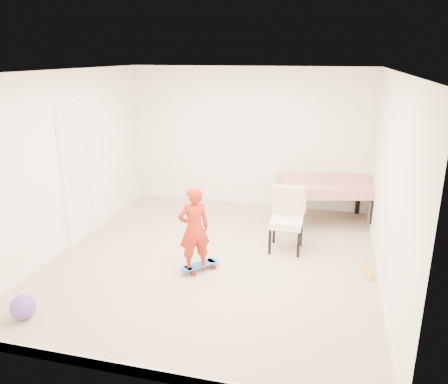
% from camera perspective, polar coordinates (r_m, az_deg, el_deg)
% --- Properties ---
extents(ground, '(5.00, 5.00, 0.00)m').
position_cam_1_polar(ground, '(6.34, -1.34, -8.68)').
color(ground, tan).
rests_on(ground, ground).
extents(ceiling, '(4.50, 5.00, 0.04)m').
position_cam_1_polar(ceiling, '(5.69, -1.53, 15.32)').
color(ceiling, white).
rests_on(ceiling, wall_back).
extents(wall_back, '(4.50, 0.04, 2.60)m').
position_cam_1_polar(wall_back, '(8.24, 3.25, 7.04)').
color(wall_back, white).
rests_on(wall_back, ground).
extents(wall_front, '(4.50, 0.04, 2.60)m').
position_cam_1_polar(wall_front, '(3.69, -11.93, -6.94)').
color(wall_front, white).
rests_on(wall_front, ground).
extents(wall_left, '(0.04, 5.00, 2.60)m').
position_cam_1_polar(wall_left, '(6.81, -19.85, 3.77)').
color(wall_left, white).
rests_on(wall_left, ground).
extents(wall_right, '(0.04, 5.00, 2.60)m').
position_cam_1_polar(wall_right, '(5.72, 20.65, 1.17)').
color(wall_right, white).
rests_on(wall_right, ground).
extents(door, '(0.11, 0.94, 2.11)m').
position_cam_1_polar(door, '(7.11, -18.25, 2.20)').
color(door, white).
rests_on(door, ground).
extents(baseboard_back, '(4.50, 0.02, 0.12)m').
position_cam_1_polar(baseboard_back, '(8.56, 3.12, -1.13)').
color(baseboard_back, white).
rests_on(baseboard_back, ground).
extents(baseboard_front, '(4.50, 0.02, 0.12)m').
position_cam_1_polar(baseboard_front, '(4.34, -10.88, -22.08)').
color(baseboard_front, white).
rests_on(baseboard_front, ground).
extents(baseboard_left, '(0.02, 5.00, 0.12)m').
position_cam_1_polar(baseboard_left, '(7.19, -18.89, -5.85)').
color(baseboard_left, white).
rests_on(baseboard_left, ground).
extents(baseboard_right, '(0.02, 5.00, 0.12)m').
position_cam_1_polar(baseboard_right, '(6.16, 19.49, -9.97)').
color(baseboard_right, white).
rests_on(baseboard_right, ground).
extents(dining_table, '(1.78, 1.37, 0.74)m').
position_cam_1_polar(dining_table, '(7.74, 13.12, -1.21)').
color(dining_table, '#B7090D').
rests_on(dining_table, ground).
extents(dining_chair, '(0.52, 0.60, 0.94)m').
position_cam_1_polar(dining_chair, '(6.49, 8.17, -3.69)').
color(dining_chair, white).
rests_on(dining_chair, ground).
extents(skateboard, '(0.55, 0.59, 0.09)m').
position_cam_1_polar(skateboard, '(6.01, -3.15, -9.77)').
color(skateboard, blue).
rests_on(skateboard, ground).
extents(child, '(0.51, 0.47, 1.17)m').
position_cam_1_polar(child, '(5.75, -3.91, -5.18)').
color(child, red).
rests_on(child, ground).
extents(balloon, '(0.28, 0.28, 0.28)m').
position_cam_1_polar(balloon, '(5.45, -24.79, -13.47)').
color(balloon, '#734AB2').
rests_on(balloon, ground).
extents(foam_toy, '(0.13, 0.40, 0.06)m').
position_cam_1_polar(foam_toy, '(6.23, 18.32, -9.83)').
color(foam_toy, gold).
rests_on(foam_toy, ground).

